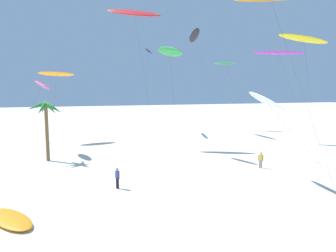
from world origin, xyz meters
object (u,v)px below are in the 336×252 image
object	(u,v)px
flying_kite_5	(169,52)
grounded_kite_0	(10,219)
flying_kite_4	(57,74)
flying_kite_10	(266,101)
person_far_watcher	(117,177)
palm_tree_4	(46,112)
person_near_right	(261,160)
flying_kite_0	(278,53)
flying_kite_3	(304,39)
flying_kite_11	(148,51)
flying_kite_2	(225,64)
flying_kite_9	(42,85)
flying_kite_1	(194,36)
flying_kite_6	(134,13)

from	to	relation	value
flying_kite_5	grounded_kite_0	distance (m)	24.97
flying_kite_4	flying_kite_10	size ratio (longest dim) A/B	1.31
grounded_kite_0	person_far_watcher	distance (m)	8.32
palm_tree_4	person_near_right	distance (m)	23.56
person_near_right	flying_kite_5	bearing A→B (deg)	126.14
flying_kite_0	flying_kite_10	bearing A→B (deg)	-129.53
flying_kite_3	person_near_right	bearing A→B (deg)	-149.04
flying_kite_5	flying_kite_11	distance (m)	19.99
flying_kite_2	flying_kite_9	xyz separation A→B (m)	(-32.69, -13.75, -4.49)
flying_kite_9	flying_kite_5	bearing A→B (deg)	-20.97
grounded_kite_0	flying_kite_3	bearing A→B (deg)	20.77
palm_tree_4	flying_kite_10	world-z (taller)	flying_kite_10
flying_kite_1	flying_kite_2	world-z (taller)	flying_kite_1
palm_tree_4	flying_kite_1	size ratio (longest dim) A/B	0.36
flying_kite_2	flying_kite_3	world-z (taller)	flying_kite_3
flying_kite_11	flying_kite_0	bearing A→B (deg)	-45.59
flying_kite_6	person_far_watcher	world-z (taller)	flying_kite_6
flying_kite_5	grounded_kite_0	world-z (taller)	flying_kite_5
flying_kite_1	flying_kite_5	distance (m)	20.37
flying_kite_0	flying_kite_2	xyz separation A→B (m)	(-0.18, 15.80, -0.36)
flying_kite_4	flying_kite_5	bearing A→B (deg)	-48.40
flying_kite_9	person_far_watcher	size ratio (longest dim) A/B	5.59
palm_tree_4	flying_kite_11	size ratio (longest dim) A/B	0.42
flying_kite_10	flying_kite_11	xyz separation A→B (m)	(-1.91, 32.87, 7.96)
flying_kite_9	flying_kite_11	world-z (taller)	flying_kite_11
flying_kite_6	grounded_kite_0	size ratio (longest dim) A/B	4.08
flying_kite_5	palm_tree_4	bearing A→B (deg)	176.93
flying_kite_1	flying_kite_10	distance (m)	32.40
flying_kite_5	grounded_kite_0	size ratio (longest dim) A/B	2.80
person_near_right	flying_kite_10	bearing A→B (deg)	-122.25
flying_kite_3	flying_kite_11	xyz separation A→B (m)	(-14.07, 23.14, 0.72)
person_far_watcher	flying_kite_9	bearing A→B (deg)	111.36
person_near_right	flying_kite_11	bearing A→B (deg)	98.61
flying_kite_6	flying_kite_11	distance (m)	13.67
flying_kite_1	flying_kite_2	size ratio (longest dim) A/B	1.41
flying_kite_0	flying_kite_2	bearing A→B (deg)	90.64
flying_kite_2	flying_kite_5	distance (m)	26.45
flying_kite_0	flying_kite_11	distance (m)	22.58
flying_kite_6	flying_kite_10	distance (m)	24.66
flying_kite_9	flying_kite_11	xyz separation A→B (m)	(17.11, 14.05, 6.43)
flying_kite_4	flying_kite_6	distance (m)	15.35
flying_kite_4	person_far_watcher	distance (m)	28.42
flying_kite_11	person_far_watcher	world-z (taller)	flying_kite_11
flying_kite_1	flying_kite_3	distance (m)	21.50
flying_kite_5	person_far_watcher	xyz separation A→B (m)	(-8.11, -11.26, -11.55)
palm_tree_4	flying_kite_1	world-z (taller)	flying_kite_1
flying_kite_0	grounded_kite_0	distance (m)	40.66
flying_kite_9	flying_kite_10	xyz separation A→B (m)	(19.02, -18.82, -1.53)
flying_kite_0	flying_kite_5	xyz separation A→B (m)	(-18.14, -3.60, -0.90)
flying_kite_11	person_near_right	distance (m)	32.49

